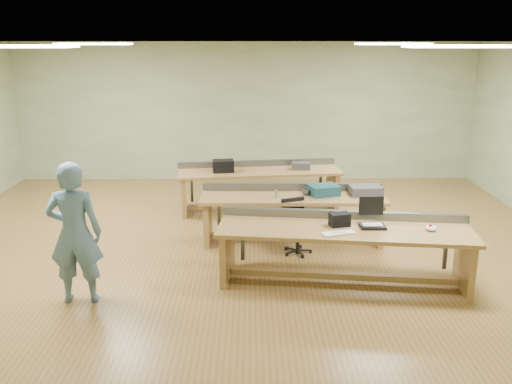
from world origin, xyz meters
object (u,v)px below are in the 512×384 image
workbench_back (259,180)px  camera_bag (340,220)px  laptop_base (372,226)px  parts_bin_grey (366,190)px  task_chair (296,234)px  person (75,233)px  mug (306,192)px  parts_bin_teal (324,190)px  drinks_can (276,194)px  workbench_front (344,241)px  workbench_mid (293,207)px

workbench_back → camera_bag: bearing=-79.3°
laptop_base → parts_bin_grey: size_ratio=0.65×
camera_bag → task_chair: 1.19m
parts_bin_grey → laptop_base: bearing=-98.4°
person → mug: (2.90, 1.97, -0.07)m
person → parts_bin_grey: bearing=-155.2°
workbench_back → parts_bin_teal: 1.91m
parts_bin_teal → drinks_can: bearing=-168.5°
workbench_front → workbench_mid: bearing=117.5°
camera_bag → mug: 1.45m
parts_bin_grey → mug: size_ratio=4.10×
workbench_front → task_chair: bearing=124.2°
laptop_base → drinks_can: bearing=130.5°
task_chair → parts_bin_teal: (0.45, 0.48, 0.53)m
mug → workbench_mid: bearing=-175.2°
parts_bin_grey → drinks_can: (-1.38, -0.17, -0.01)m
parts_bin_grey → workbench_front: bearing=-110.9°
workbench_mid → parts_bin_grey: bearing=3.1°
parts_bin_teal → workbench_mid: bearing=-176.8°
task_chair → mug: mug is taller
parts_bin_teal → task_chair: bearing=-133.3°
workbench_back → mug: (0.68, -1.64, 0.24)m
workbench_back → parts_bin_grey: 2.29m
drinks_can → workbench_mid: bearing=25.2°
parts_bin_teal → drinks_can: (-0.74, -0.15, -0.02)m
workbench_front → camera_bag: camera_bag is taller
camera_bag → task_chair: bearing=101.2°
workbench_mid → person: person is taller
person → parts_bin_teal: 3.75m
parts_bin_teal → drinks_can: 0.75m
workbench_back → mug: workbench_back is taller
workbench_mid → mug: bearing=5.8°
task_chair → parts_bin_teal: bearing=24.5°
parts_bin_grey → mug: (-0.92, -0.03, -0.02)m
mug → drinks_can: size_ratio=1.02×
workbench_front → parts_bin_teal: size_ratio=7.61×
parts_bin_teal → mug: parts_bin_teal is taller
workbench_front → workbench_back: bearing=115.3°
workbench_front → person: bearing=-164.3°
workbench_mid → camera_bag: camera_bag is taller
laptop_base → camera_bag: bearing=171.4°
laptop_base → parts_bin_teal: bearing=105.5°
camera_bag → task_chair: (-0.46, 0.96, -0.54)m
person → laptop_base: 3.64m
workbench_mid → drinks_can: size_ratio=24.43×
workbench_front → laptop_base: 0.41m
laptop_base → parts_bin_teal: (-0.42, 1.49, 0.06)m
workbench_back → parts_bin_teal: parts_bin_teal is taller
person → drinks_can: 3.05m
workbench_back → parts_bin_grey: bearing=-52.1°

